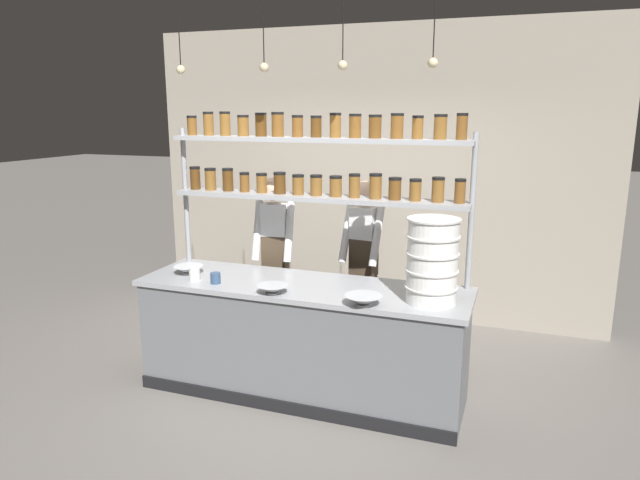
{
  "coord_description": "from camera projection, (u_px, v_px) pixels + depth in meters",
  "views": [
    {
      "loc": [
        1.58,
        -3.98,
        2.25
      ],
      "look_at": [
        0.08,
        0.2,
        1.24
      ],
      "focal_mm": 32.0,
      "sensor_mm": 36.0,
      "label": 1
    }
  ],
  "objects": [
    {
      "name": "spice_shelf_unit",
      "position": [
        317.0,
        170.0,
        4.58
      ],
      "size": [
        2.51,
        0.28,
        2.24
      ],
      "color": "#999BA0",
      "rests_on": "ground_plane"
    },
    {
      "name": "back_wall",
      "position": [
        371.0,
        175.0,
        6.21
      ],
      "size": [
        5.02,
        0.12,
        3.12
      ],
      "primitive_type": "cube",
      "color": "#9E9384",
      "rests_on": "ground_plane"
    },
    {
      "name": "pendant_light_row",
      "position": [
        300.0,
        63.0,
        4.1
      ],
      "size": [
        2.02,
        0.07,
        0.55
      ],
      "color": "black"
    },
    {
      "name": "chef_center",
      "position": [
        363.0,
        259.0,
        5.1
      ],
      "size": [
        0.39,
        0.31,
        1.65
      ],
      "rotation": [
        0.0,
        0.0,
        -0.13
      ],
      "color": "black",
      "rests_on": "ground_plane"
    },
    {
      "name": "serving_cup_by_board",
      "position": [
        215.0,
        278.0,
        4.48
      ],
      "size": [
        0.08,
        0.08,
        0.09
      ],
      "color": "#334C70",
      "rests_on": "prep_counter"
    },
    {
      "name": "container_stack",
      "position": [
        432.0,
        261.0,
        3.98
      ],
      "size": [
        0.37,
        0.37,
        0.61
      ],
      "color": "white",
      "rests_on": "prep_counter"
    },
    {
      "name": "ground_plane",
      "position": [
        303.0,
        391.0,
        4.67
      ],
      "size": [
        40.0,
        40.0,
        0.0
      ],
      "primitive_type": "plane",
      "color": "slate"
    },
    {
      "name": "prep_bowl_center_front",
      "position": [
        188.0,
        270.0,
        4.74
      ],
      "size": [
        0.24,
        0.24,
        0.07
      ],
      "color": "silver",
      "rests_on": "prep_counter"
    },
    {
      "name": "chef_left",
      "position": [
        275.0,
        255.0,
        5.16
      ],
      "size": [
        0.39,
        0.32,
        1.68
      ],
      "rotation": [
        0.0,
        0.0,
        0.16
      ],
      "color": "black",
      "rests_on": "ground_plane"
    },
    {
      "name": "prep_bowl_center_back",
      "position": [
        273.0,
        289.0,
        4.23
      ],
      "size": [
        0.23,
        0.23,
        0.06
      ],
      "color": "#B2B7BC",
      "rests_on": "prep_counter"
    },
    {
      "name": "serving_cup_front",
      "position": [
        195.0,
        274.0,
        4.56
      ],
      "size": [
        0.09,
        0.09,
        0.11
      ],
      "color": "silver",
      "rests_on": "prep_counter"
    },
    {
      "name": "prep_counter",
      "position": [
        302.0,
        339.0,
        4.57
      ],
      "size": [
        2.62,
        0.76,
        0.92
      ],
      "color": "slate",
      "rests_on": "ground_plane"
    },
    {
      "name": "prep_bowl_near_left",
      "position": [
        363.0,
        300.0,
        3.97
      ],
      "size": [
        0.27,
        0.27,
        0.07
      ],
      "color": "#B2B7BC",
      "rests_on": "prep_counter"
    }
  ]
}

